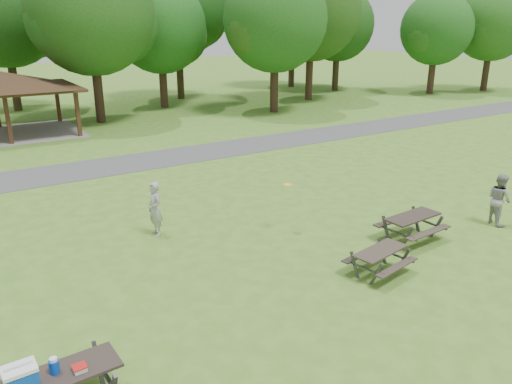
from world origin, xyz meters
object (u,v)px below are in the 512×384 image
object	(u,v)px
frisbee_thrower	(155,209)
frisbee_catcher	(499,199)
picnic_table_middle	(380,256)
picnic_table_near	(48,381)

from	to	relation	value
frisbee_thrower	frisbee_catcher	world-z (taller)	frisbee_thrower
frisbee_thrower	picnic_table_middle	bearing A→B (deg)	31.45
picnic_table_middle	frisbee_catcher	xyz separation A→B (m)	(5.87, 0.41, 0.34)
picnic_table_near	frisbee_thrower	bearing A→B (deg)	55.52
picnic_table_middle	frisbee_thrower	world-z (taller)	frisbee_thrower
picnic_table_near	frisbee_catcher	size ratio (longest dim) A/B	1.18
frisbee_catcher	picnic_table_near	bearing A→B (deg)	113.17
picnic_table_near	frisbee_thrower	xyz separation A→B (m)	(4.40, 6.41, 0.08)
picnic_table_near	picnic_table_middle	bearing A→B (deg)	5.18
picnic_table_near	frisbee_catcher	bearing A→B (deg)	4.70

